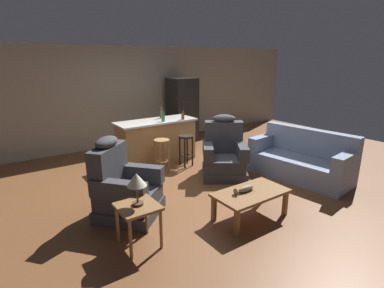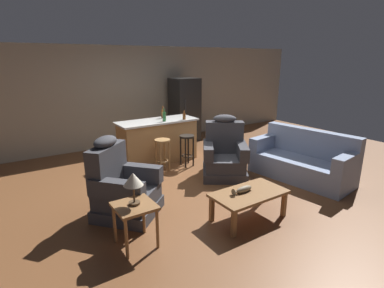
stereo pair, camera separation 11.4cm
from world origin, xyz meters
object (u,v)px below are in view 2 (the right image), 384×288
at_px(recliner_near_island, 224,155).
at_px(bottle_tall_green, 164,116).
at_px(end_table, 135,212).
at_px(bottle_short_amber, 163,114).
at_px(recliner_near_lamp, 122,188).
at_px(bar_stool_right, 187,145).
at_px(table_lamp, 133,181).
at_px(bottle_wine_dark, 184,116).
at_px(kitchen_island, 158,141).
at_px(couch, 303,161).
at_px(coffee_table, 249,196).
at_px(fish_figurine, 242,190).
at_px(refrigerator, 185,110).
at_px(bar_stool_left, 163,149).

height_order(recliner_near_island, bottle_tall_green, bottle_tall_green).
relative_size(end_table, bottle_short_amber, 2.07).
bearing_deg(recliner_near_lamp, bar_stool_right, 81.73).
bearing_deg(bar_stool_right, table_lamp, -135.11).
bearing_deg(bottle_wine_dark, kitchen_island, 155.50).
relative_size(recliner_near_island, bar_stool_right, 1.76).
height_order(recliner_near_lamp, bottle_tall_green, bottle_tall_green).
xyz_separation_m(recliner_near_lamp, table_lamp, (-0.15, -0.84, 0.45)).
height_order(table_lamp, bottle_tall_green, bottle_tall_green).
relative_size(end_table, bottle_wine_dark, 2.77).
height_order(couch, bottle_tall_green, bottle_tall_green).
bearing_deg(bottle_wine_dark, coffee_table, -103.21).
relative_size(fish_figurine, kitchen_island, 0.19).
distance_m(fish_figurine, recliner_near_island, 1.73).
bearing_deg(couch, bottle_wine_dark, -66.73).
distance_m(table_lamp, bottle_tall_green, 3.14).
xyz_separation_m(coffee_table, recliner_near_island, (0.80, 1.52, 0.06)).
distance_m(refrigerator, bottle_short_amber, 1.63).
distance_m(couch, table_lamp, 3.66).
bearing_deg(end_table, bottle_tall_green, 54.63).
height_order(couch, recliner_near_island, recliner_near_island).
bearing_deg(kitchen_island, bottle_short_amber, 34.83).
relative_size(recliner_near_lamp, bottle_tall_green, 4.34).
distance_m(bar_stool_right, bottle_tall_green, 0.79).
xyz_separation_m(coffee_table, couch, (1.98, 0.57, -0.02)).
relative_size(end_table, kitchen_island, 0.31).
height_order(bar_stool_right, refrigerator, refrigerator).
distance_m(coffee_table, bar_stool_right, 2.47).
xyz_separation_m(recliner_near_island, bottle_short_amber, (-0.46, 1.69, 0.63)).
distance_m(coffee_table, recliner_near_lamp, 1.87).
height_order(couch, bottle_short_amber, bottle_short_amber).
xyz_separation_m(fish_figurine, end_table, (-1.54, 0.25, -0.00)).
bearing_deg(end_table, coffee_table, -10.42).
xyz_separation_m(bottle_tall_green, bottle_wine_dark, (0.47, -0.07, -0.03)).
relative_size(couch, bar_stool_left, 2.93).
relative_size(recliner_near_lamp, bottle_wine_dark, 5.94).
distance_m(kitchen_island, bar_stool_right, 0.74).
bearing_deg(bar_stool_left, coffee_table, -87.32).
relative_size(coffee_table, refrigerator, 0.62).
relative_size(end_table, bar_stool_left, 0.82).
relative_size(bar_stool_left, bottle_wine_dark, 3.37).
xyz_separation_m(coffee_table, bar_stool_left, (-0.11, 2.42, 0.11)).
bearing_deg(recliner_near_lamp, table_lamp, -51.52).
bearing_deg(refrigerator, recliner_near_lamp, -134.65).
bearing_deg(end_table, bar_stool_right, 44.98).
bearing_deg(recliner_near_lamp, bottle_short_amber, 97.52).
height_order(recliner_near_island, bar_stool_right, recliner_near_island).
bearing_deg(bottle_wine_dark, couch, -59.23).
bearing_deg(bottle_wine_dark, fish_figurine, -105.22).
bearing_deg(fish_figurine, bar_stool_right, 76.32).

